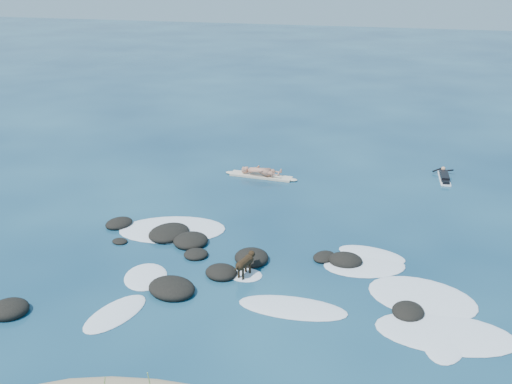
% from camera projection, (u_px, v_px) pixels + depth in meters
% --- Properties ---
extents(ground, '(160.00, 160.00, 0.00)m').
position_uv_depth(ground, '(270.00, 266.00, 18.65)').
color(ground, '#0A2642').
rests_on(ground, ground).
extents(reef_rocks, '(14.45, 7.71, 0.50)m').
position_uv_depth(reef_rocks, '(214.00, 268.00, 18.34)').
color(reef_rocks, black).
rests_on(reef_rocks, ground).
extents(breaking_foam, '(13.80, 8.49, 0.12)m').
position_uv_depth(breaking_foam, '(306.00, 281.00, 17.76)').
color(breaking_foam, white).
rests_on(breaking_foam, ground).
extents(standing_surfer_rig, '(3.51, 0.73, 1.99)m').
position_uv_depth(standing_surfer_rig, '(261.00, 161.00, 26.19)').
color(standing_surfer_rig, beige).
rests_on(standing_surfer_rig, ground).
extents(paddling_surfer_rig, '(0.97, 2.17, 0.38)m').
position_uv_depth(paddling_surfer_rig, '(444.00, 177.00, 26.19)').
color(paddling_surfer_rig, white).
rests_on(paddling_surfer_rig, ground).
extents(dog, '(0.49, 1.17, 0.75)m').
position_uv_depth(dog, '(245.00, 262.00, 17.87)').
color(dog, black).
rests_on(dog, ground).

